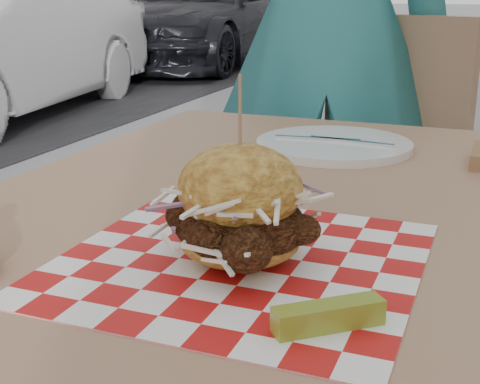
# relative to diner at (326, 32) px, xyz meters

# --- Properties ---
(diner) EXTENTS (0.75, 0.58, 1.81)m
(diner) POSITION_rel_diner_xyz_m (0.00, 0.00, 0.00)
(diner) COLOR teal
(diner) RESTS_ON ground
(car_dark) EXTENTS (1.82, 4.40, 1.27)m
(car_dark) POSITION_rel_diner_xyz_m (-3.32, 6.64, -0.27)
(car_dark) COLOR black
(car_dark) RESTS_ON ground
(patio_table) EXTENTS (0.80, 1.20, 0.75)m
(patio_table) POSITION_rel_diner_xyz_m (0.18, -0.97, -0.24)
(patio_table) COLOR #A3785A
(patio_table) RESTS_ON ground
(patio_chair) EXTENTS (0.53, 0.54, 0.95)m
(patio_chair) POSITION_rel_diner_xyz_m (0.21, -0.02, -0.35)
(patio_chair) COLOR #A3785A
(patio_chair) RESTS_ON ground
(paper_liner) EXTENTS (0.36, 0.36, 0.00)m
(paper_liner) POSITION_rel_diner_xyz_m (0.21, -1.14, -0.16)
(paper_liner) COLOR red
(paper_liner) RESTS_ON patio_table
(sandwich) EXTENTS (0.17, 0.17, 0.19)m
(sandwich) POSITION_rel_diner_xyz_m (0.21, -1.14, -0.10)
(sandwich) COLOR gold
(sandwich) RESTS_ON paper_liner
(pickle_spear) EXTENTS (0.09, 0.08, 0.02)m
(pickle_spear) POSITION_rel_diner_xyz_m (0.33, -1.25, -0.14)
(pickle_spear) COLOR #9AA12E
(pickle_spear) RESTS_ON paper_liner
(place_setting) EXTENTS (0.27, 0.27, 0.02)m
(place_setting) POSITION_rel_diner_xyz_m (0.18, -0.62, -0.15)
(place_setting) COLOR white
(place_setting) RESTS_ON patio_table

